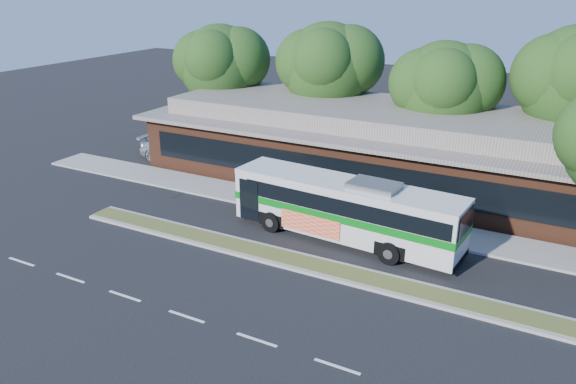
% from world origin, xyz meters
% --- Properties ---
extents(ground, '(120.00, 120.00, 0.00)m').
position_xyz_m(ground, '(0.00, 0.00, 0.00)').
color(ground, black).
rests_on(ground, ground).
extents(median_strip, '(26.00, 1.10, 0.15)m').
position_xyz_m(median_strip, '(0.00, 0.60, 0.07)').
color(median_strip, '#505B26').
rests_on(median_strip, ground).
extents(sidewalk, '(44.00, 2.60, 0.12)m').
position_xyz_m(sidewalk, '(0.00, 6.40, 0.06)').
color(sidewalk, gray).
rests_on(sidewalk, ground).
extents(parking_lot, '(14.00, 12.00, 0.01)m').
position_xyz_m(parking_lot, '(-18.00, 10.00, 0.01)').
color(parking_lot, black).
rests_on(parking_lot, ground).
extents(plaza_building, '(33.20, 11.20, 4.45)m').
position_xyz_m(plaza_building, '(0.00, 12.99, 2.13)').
color(plaza_building, '#542B1A').
rests_on(plaza_building, ground).
extents(tree_bg_a, '(6.47, 5.80, 8.63)m').
position_xyz_m(tree_bg_a, '(-14.58, 15.14, 5.87)').
color(tree_bg_a, black).
rests_on(tree_bg_a, ground).
extents(tree_bg_b, '(6.69, 6.00, 9.00)m').
position_xyz_m(tree_bg_b, '(-6.57, 16.14, 6.14)').
color(tree_bg_b, black).
rests_on(tree_bg_b, ground).
extents(tree_bg_c, '(6.24, 5.60, 8.26)m').
position_xyz_m(tree_bg_c, '(1.40, 15.13, 5.59)').
color(tree_bg_c, black).
rests_on(tree_bg_c, ground).
extents(transit_bus, '(11.25, 3.27, 3.12)m').
position_xyz_m(transit_bus, '(-0.40, 3.78, 1.74)').
color(transit_bus, beige).
rests_on(transit_bus, ground).
extents(sedan, '(5.43, 2.44, 1.55)m').
position_xyz_m(sedan, '(-15.24, 9.87, 0.77)').
color(sedan, silver).
rests_on(sedan, ground).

